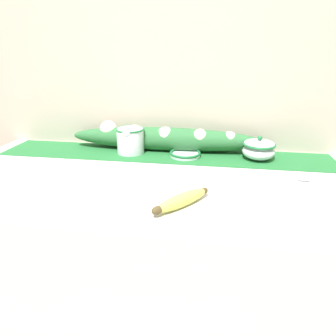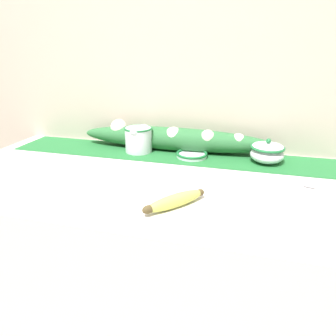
{
  "view_description": "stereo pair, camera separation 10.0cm",
  "coord_description": "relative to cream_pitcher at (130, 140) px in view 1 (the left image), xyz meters",
  "views": [
    {
      "loc": [
        0.2,
        -0.96,
        1.32
      ],
      "look_at": [
        0.06,
        -0.03,
        0.95
      ],
      "focal_mm": 32.0,
      "sensor_mm": 36.0,
      "label": 1
    },
    {
      "loc": [
        0.3,
        -0.94,
        1.32
      ],
      "look_at": [
        0.06,
        -0.03,
        0.95
      ],
      "focal_mm": 32.0,
      "sensor_mm": 36.0,
      "label": 2
    }
  ],
  "objects": [
    {
      "name": "countertop",
      "position": [
        0.14,
        -0.24,
        -0.51
      ],
      "size": [
        1.53,
        0.73,
        0.9
      ],
      "primitive_type": "cube",
      "color": "silver",
      "rests_on": "ground_plane"
    },
    {
      "name": "poinsettia_garland",
      "position": [
        0.14,
        0.06,
        -0.0
      ],
      "size": [
        0.86,
        0.11,
        0.12
      ],
      "color": "#2D6B38",
      "rests_on": "countertop"
    },
    {
      "name": "table_runner",
      "position": [
        0.14,
        -0.0,
        -0.06
      ],
      "size": [
        1.41,
        0.22,
        0.0
      ],
      "primitive_type": "cube",
      "color": "#236B33",
      "rests_on": "countertop"
    },
    {
      "name": "spoon",
      "position": [
        0.66,
        -0.2,
        -0.06
      ],
      "size": [
        0.17,
        0.05,
        0.01
      ],
      "rotation": [
        0.0,
        0.0,
        -0.2
      ],
      "color": "#B7B7BC",
      "rests_on": "countertop"
    },
    {
      "name": "back_wall",
      "position": [
        0.14,
        0.14,
        0.24
      ],
      "size": [
        2.33,
        0.04,
        2.4
      ],
      "primitive_type": "cube",
      "color": "beige",
      "rests_on": "ground_plane"
    },
    {
      "name": "small_dish",
      "position": [
        0.24,
        -0.01,
        -0.05
      ],
      "size": [
        0.13,
        0.13,
        0.02
      ],
      "color": "white",
      "rests_on": "countertop"
    },
    {
      "name": "cream_pitcher",
      "position": [
        0.0,
        0.0,
        0.0
      ],
      "size": [
        0.12,
        0.14,
        0.11
      ],
      "color": "white",
      "rests_on": "countertop"
    },
    {
      "name": "banana",
      "position": [
        0.27,
        -0.44,
        -0.04
      ],
      "size": [
        0.16,
        0.18,
        0.04
      ],
      "rotation": [
        0.0,
        0.0,
        0.86
      ],
      "color": "#CCD156",
      "rests_on": "countertop"
    },
    {
      "name": "sugar_bowl",
      "position": [
        0.54,
        -0.0,
        -0.02
      ],
      "size": [
        0.13,
        0.13,
        0.1
      ],
      "color": "white",
      "rests_on": "countertop"
    }
  ]
}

